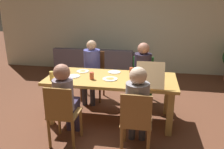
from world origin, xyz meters
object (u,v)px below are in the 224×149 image
(chair_0, at_px, (136,122))
(plate_1, at_px, (110,79))
(chair_2, at_px, (62,114))
(plate_2, at_px, (83,71))
(drinking_glass_1, at_px, (131,71))
(plate_3, at_px, (114,72))
(chair_1, at_px, (142,78))
(drinking_glass_0, at_px, (92,76))
(person_0, at_px, (137,102))
(pizza_box_0, at_px, (150,79))
(dining_table, at_px, (111,84))
(person_3, at_px, (91,66))
(person_2, at_px, (65,96))
(chair_3, at_px, (94,73))
(drinking_glass_2, at_px, (52,76))
(couch, at_px, (95,65))
(plate_0, at_px, (73,76))
(person_1, at_px, (143,68))

(chair_0, bearing_deg, plate_1, 121.01)
(chair_2, distance_m, plate_1, 0.99)
(plate_2, height_order, drinking_glass_1, drinking_glass_1)
(plate_3, bearing_deg, chair_2, -114.88)
(chair_1, distance_m, drinking_glass_0, 1.33)
(person_0, height_order, pizza_box_0, person_0)
(dining_table, distance_m, pizza_box_0, 0.67)
(chair_1, bearing_deg, person_3, -171.57)
(person_2, xyz_separation_m, person_3, (0.00, 1.45, 0.02))
(pizza_box_0, bearing_deg, chair_3, 140.19)
(chair_3, relative_size, drinking_glass_2, 6.58)
(chair_0, relative_size, person_0, 0.76)
(drinking_glass_0, height_order, couch, drinking_glass_0)
(pizza_box_0, relative_size, couch, 0.32)
(person_0, bearing_deg, person_3, 124.28)
(chair_2, relative_size, couch, 0.45)
(person_3, xyz_separation_m, pizza_box_0, (1.17, -0.82, 0.09))
(person_2, distance_m, drinking_glass_0, 0.64)
(couch, bearing_deg, person_3, -78.80)
(person_2, relative_size, drinking_glass_1, 8.93)
(chair_2, relative_size, plate_0, 4.17)
(person_1, xyz_separation_m, person_2, (-1.02, -1.47, -0.02))
(chair_3, xyz_separation_m, plate_3, (0.54, -0.60, 0.23))
(dining_table, xyz_separation_m, person_1, (0.49, 0.75, 0.07))
(chair_2, bearing_deg, couch, 95.61)
(person_0, distance_m, person_2, 1.02)
(drinking_glass_0, bearing_deg, plate_3, 54.14)
(plate_2, bearing_deg, couch, 97.79)
(chair_1, relative_size, plate_3, 3.99)
(person_1, bearing_deg, chair_2, -122.07)
(plate_0, bearing_deg, chair_1, 39.72)
(chair_0, height_order, plate_0, chair_0)
(plate_0, bearing_deg, drinking_glass_2, -138.29)
(plate_0, relative_size, plate_2, 0.99)
(chair_2, distance_m, plate_0, 0.87)
(pizza_box_0, distance_m, drinking_glass_1, 0.42)
(pizza_box_0, height_order, plate_2, pizza_box_0)
(drinking_glass_2, bearing_deg, plate_3, 32.53)
(chair_2, height_order, person_2, person_2)
(dining_table, relative_size, drinking_glass_2, 14.41)
(chair_1, distance_m, drinking_glass_2, 1.87)
(person_1, relative_size, plate_2, 5.46)
(drinking_glass_0, bearing_deg, couch, 102.67)
(person_2, bearing_deg, chair_3, 90.00)
(person_0, relative_size, chair_1, 1.35)
(chair_2, relative_size, drinking_glass_1, 6.92)
(person_0, xyz_separation_m, plate_1, (-0.49, 0.68, 0.06))
(plate_1, xyz_separation_m, plate_3, (0.01, 0.37, -0.00))
(pizza_box_0, distance_m, drinking_glass_0, 0.94)
(chair_1, xyz_separation_m, couch, (-1.34, 1.43, -0.20))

